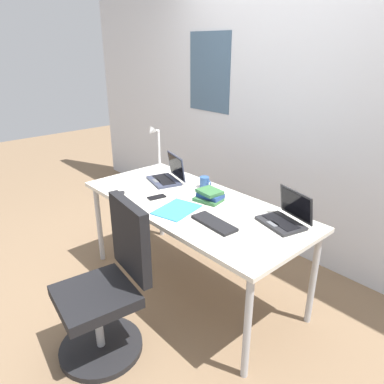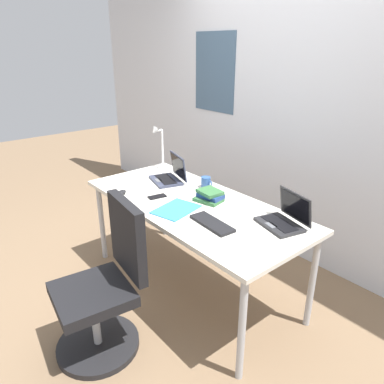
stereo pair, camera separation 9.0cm
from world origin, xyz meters
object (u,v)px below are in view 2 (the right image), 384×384
at_px(computer_mouse, 121,193).
at_px(paper_folder_by_keyboard, 176,209).
at_px(desk_lamp, 159,147).
at_px(book_stack, 210,196).
at_px(laptop_back_right, 170,176).
at_px(cell_phone, 157,197).
at_px(laptop_by_keyboard, 284,219).
at_px(coffee_mug, 206,182).
at_px(external_keyboard, 212,223).
at_px(office_chair, 105,292).

height_order(computer_mouse, paper_folder_by_keyboard, computer_mouse).
xyz_separation_m(desk_lamp, book_stack, (0.86, -0.16, -0.16)).
distance_m(laptop_back_right, cell_phone, 0.36).
distance_m(computer_mouse, book_stack, 0.68).
distance_m(laptop_by_keyboard, computer_mouse, 1.24).
height_order(computer_mouse, coffee_mug, coffee_mug).
bearing_deg(paper_folder_by_keyboard, external_keyboard, 7.06).
relative_size(computer_mouse, office_chair, 0.10).
bearing_deg(office_chair, external_keyboard, 69.90).
bearing_deg(computer_mouse, book_stack, 15.86).
xyz_separation_m(book_stack, office_chair, (0.05, -0.91, -0.38)).
distance_m(external_keyboard, cell_phone, 0.60).
bearing_deg(cell_phone, paper_folder_by_keyboard, 5.13).
xyz_separation_m(external_keyboard, book_stack, (-0.29, 0.25, 0.03)).
xyz_separation_m(laptop_back_right, cell_phone, (0.22, -0.28, -0.04)).
xyz_separation_m(cell_phone, office_chair, (0.35, -0.65, -0.35)).
xyz_separation_m(computer_mouse, coffee_mug, (0.30, 0.60, 0.03)).
bearing_deg(coffee_mug, paper_folder_by_keyboard, -67.43).
distance_m(cell_phone, coffee_mug, 0.43).
xyz_separation_m(laptop_by_keyboard, paper_folder_by_keyboard, (-0.62, -0.39, -0.04)).
bearing_deg(laptop_back_right, paper_folder_by_keyboard, -32.03).
relative_size(desk_lamp, book_stack, 1.83).
xyz_separation_m(desk_lamp, laptop_back_right, (0.34, -0.14, -0.15)).
relative_size(desk_lamp, external_keyboard, 1.21).
relative_size(paper_folder_by_keyboard, office_chair, 0.32).
relative_size(external_keyboard, cell_phone, 2.43).
bearing_deg(paper_folder_by_keyboard, laptop_by_keyboard, 32.17).
height_order(desk_lamp, coffee_mug, desk_lamp).
distance_m(desk_lamp, cell_phone, 0.73).
xyz_separation_m(laptop_by_keyboard, computer_mouse, (-1.11, -0.55, -0.03)).
distance_m(desk_lamp, external_keyboard, 1.24).
height_order(cell_phone, coffee_mug, coffee_mug).
xyz_separation_m(book_stack, paper_folder_by_keyboard, (-0.03, -0.29, -0.03)).
relative_size(laptop_back_right, paper_folder_by_keyboard, 1.14).
relative_size(laptop_back_right, office_chair, 0.36).
relative_size(laptop_back_right, cell_phone, 2.59).
height_order(desk_lamp, external_keyboard, desk_lamp).
distance_m(external_keyboard, book_stack, 0.38).
bearing_deg(coffee_mug, external_keyboard, -38.33).
distance_m(laptop_by_keyboard, external_keyboard, 0.46).
relative_size(laptop_by_keyboard, book_stack, 1.53).
distance_m(desk_lamp, laptop_back_right, 0.40).
xyz_separation_m(laptop_back_right, external_keyboard, (0.82, -0.27, -0.04)).
height_order(coffee_mug, office_chair, office_chair).
bearing_deg(external_keyboard, office_chair, -105.70).
relative_size(cell_phone, office_chair, 0.14).
bearing_deg(book_stack, desk_lamp, 169.46).
relative_size(computer_mouse, coffee_mug, 0.85).
height_order(laptop_by_keyboard, external_keyboard, laptop_by_keyboard).
distance_m(laptop_by_keyboard, book_stack, 0.60).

